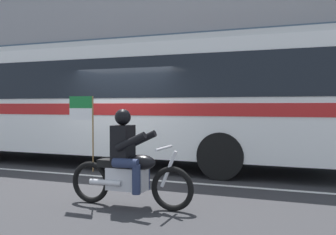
% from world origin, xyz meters
% --- Properties ---
extents(ground_plane, '(60.00, 60.00, 0.00)m').
position_xyz_m(ground_plane, '(0.00, 0.00, 0.00)').
color(ground_plane, '#2B2B2D').
extents(sidewalk_curb, '(28.00, 3.80, 0.15)m').
position_xyz_m(sidewalk_curb, '(0.00, 5.10, 0.07)').
color(sidewalk_curb, '#A39E93').
rests_on(sidewalk_curb, ground_plane).
extents(lane_center_stripe, '(26.60, 0.14, 0.01)m').
position_xyz_m(lane_center_stripe, '(0.00, -0.60, 0.00)').
color(lane_center_stripe, silver).
rests_on(lane_center_stripe, ground_plane).
extents(office_building_facade, '(28.00, 0.89, 11.19)m').
position_xyz_m(office_building_facade, '(0.00, 7.39, 5.60)').
color(office_building_facade, gray).
rests_on(office_building_facade, ground_plane).
extents(transit_bus, '(12.61, 2.66, 3.22)m').
position_xyz_m(transit_bus, '(-1.12, 1.19, 1.88)').
color(transit_bus, white).
rests_on(transit_bus, ground_plane).
extents(motorcycle_with_rider, '(2.20, 0.64, 1.78)m').
position_xyz_m(motorcycle_with_rider, '(1.51, -2.77, 0.67)').
color(motorcycle_with_rider, black).
rests_on(motorcycle_with_rider, ground_plane).
extents(fire_hydrant, '(0.22, 0.30, 0.75)m').
position_xyz_m(fire_hydrant, '(-2.09, 3.87, 0.52)').
color(fire_hydrant, red).
rests_on(fire_hydrant, sidewalk_curb).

